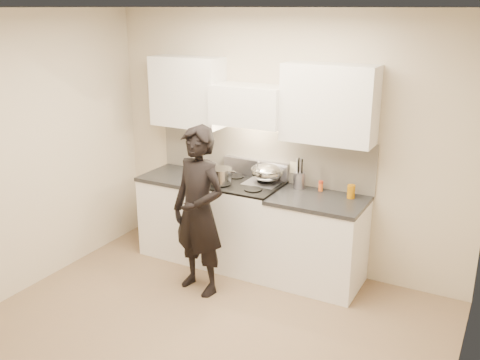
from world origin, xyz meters
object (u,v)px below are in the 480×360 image
(stove, at_px, (244,225))
(utensil_crock, at_px, (299,179))
(counter_right, at_px, (317,241))
(person, at_px, (199,211))
(wok, at_px, (267,173))

(stove, bearing_deg, utensil_crock, 19.49)
(counter_right, bearing_deg, utensil_crock, 146.73)
(utensil_crock, bearing_deg, person, -128.32)
(wok, height_order, utensil_crock, wok)
(stove, xyz_separation_m, utensil_crock, (0.54, 0.19, 0.54))
(utensil_crock, distance_m, person, 1.11)
(wok, height_order, person, person)
(person, bearing_deg, wok, 79.11)
(counter_right, xyz_separation_m, wok, (-0.63, 0.14, 0.59))
(stove, bearing_deg, wok, 35.91)
(stove, height_order, wok, wok)
(stove, relative_size, wok, 2.29)
(counter_right, height_order, person, person)
(wok, relative_size, utensil_crock, 1.31)
(stove, height_order, utensil_crock, utensil_crock)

